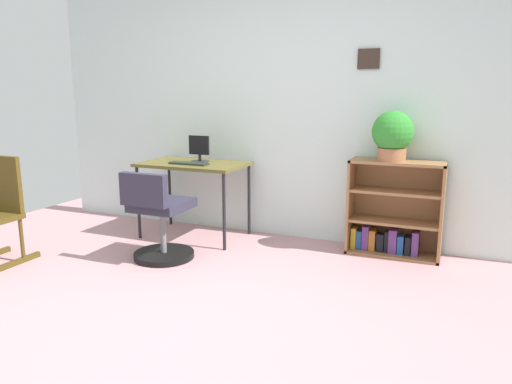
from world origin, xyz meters
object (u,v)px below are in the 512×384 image
(monitor, at_px, (199,150))
(keyboard, at_px, (189,164))
(potted_plant_on_shelf, at_px, (393,134))
(desk, at_px, (194,169))
(office_chair, at_px, (159,221))
(bookshelf_low, at_px, (394,213))

(monitor, distance_m, keyboard, 0.21)
(potted_plant_on_shelf, bearing_deg, desk, -174.50)
(office_chair, relative_size, bookshelf_low, 0.93)
(potted_plant_on_shelf, bearing_deg, bookshelf_low, 53.70)
(monitor, relative_size, bookshelf_low, 0.31)
(office_chair, xyz_separation_m, potted_plant_on_shelf, (1.76, 0.90, 0.72))
(bookshelf_low, bearing_deg, desk, -172.98)
(desk, relative_size, bookshelf_low, 1.21)
(monitor, height_order, potted_plant_on_shelf, potted_plant_on_shelf)
(desk, height_order, potted_plant_on_shelf, potted_plant_on_shelf)
(keyboard, distance_m, bookshelf_low, 1.93)
(monitor, bearing_deg, office_chair, -87.08)
(keyboard, xyz_separation_m, bookshelf_low, (1.86, 0.36, -0.38))
(potted_plant_on_shelf, bearing_deg, office_chair, -152.91)
(desk, xyz_separation_m, keyboard, (0.02, -0.13, 0.07))
(office_chair, bearing_deg, bookshelf_low, 27.94)
(desk, relative_size, monitor, 3.92)
(desk, bearing_deg, monitor, 51.79)
(office_chair, bearing_deg, monitor, 92.92)
(keyboard, relative_size, potted_plant_on_shelf, 0.91)
(office_chair, height_order, potted_plant_on_shelf, potted_plant_on_shelf)
(desk, xyz_separation_m, office_chair, (0.08, -0.72, -0.34))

